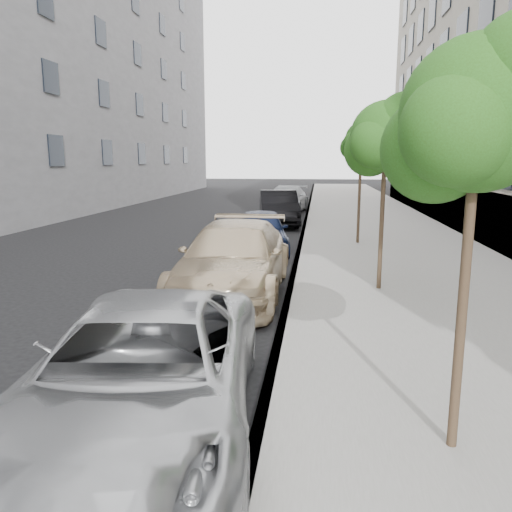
% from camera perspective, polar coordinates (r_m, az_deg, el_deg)
% --- Properties ---
extents(sidewalk, '(6.40, 72.00, 0.14)m').
position_cam_1_polar(sidewalk, '(27.69, 12.35, 4.49)').
color(sidewalk, gray).
rests_on(sidewalk, ground).
extents(curb, '(0.15, 72.00, 0.14)m').
position_cam_1_polar(curb, '(27.58, 5.85, 4.66)').
color(curb, '#9E9B93').
rests_on(curb, ground).
extents(tree_near, '(1.75, 1.55, 4.17)m').
position_cam_1_polar(tree_near, '(5.14, 24.34, 14.56)').
color(tree_near, '#38281C').
rests_on(tree_near, sidewalk).
extents(tree_mid, '(1.85, 1.65, 4.32)m').
position_cam_1_polar(tree_mid, '(11.52, 14.75, 13.10)').
color(tree_mid, '#38281C').
rests_on(tree_mid, sidewalk).
extents(tree_far, '(1.51, 1.31, 4.38)m').
position_cam_1_polar(tree_far, '(17.99, 12.06, 12.98)').
color(tree_far, '#38281C').
rests_on(tree_far, sidewalk).
extents(minivan, '(2.99, 5.48, 1.46)m').
position_cam_1_polar(minivan, '(5.78, -12.78, -12.91)').
color(minivan, '#AEB0B2').
rests_on(minivan, ground).
extents(suv, '(2.29, 5.62, 1.63)m').
position_cam_1_polar(suv, '(11.36, -2.52, -0.39)').
color(suv, '#C5AF8C').
rests_on(suv, ground).
extents(sedan_blue, '(2.29, 4.38, 1.42)m').
position_cam_1_polar(sedan_blue, '(16.74, 0.62, 2.91)').
color(sedan_blue, '#0F1833').
rests_on(sedan_blue, ground).
extents(sedan_black, '(2.40, 5.11, 1.62)m').
position_cam_1_polar(sedan_black, '(23.85, 2.59, 5.53)').
color(sedan_black, black).
rests_on(sedan_black, ground).
extents(sedan_rear, '(2.68, 5.50, 1.54)m').
position_cam_1_polar(sedan_rear, '(29.54, 3.48, 6.47)').
color(sedan_rear, gray).
rests_on(sedan_rear, ground).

